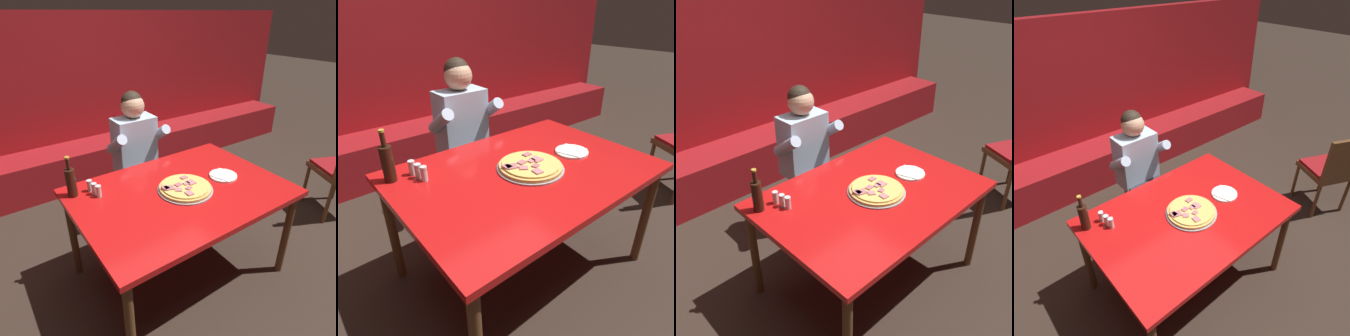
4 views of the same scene
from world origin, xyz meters
TOP-DOWN VIEW (x-y plane):
  - ground_plane at (0.00, 0.00)m, footprint 24.00×24.00m
  - booth_wall_panel at (0.00, 2.18)m, footprint 6.80×0.16m
  - booth_bench at (0.00, 1.86)m, footprint 6.46×0.48m
  - main_dining_table at (0.00, 0.00)m, footprint 1.47×1.04m
  - pizza at (0.02, -0.02)m, footprint 0.39×0.39m
  - plate_white_paper at (0.38, -0.03)m, footprint 0.21×0.21m
  - beer_bottle at (-0.65, 0.36)m, footprint 0.07×0.07m
  - shaker_parmesan at (-0.52, 0.29)m, footprint 0.04×0.04m
  - shaker_oregano at (-0.53, 0.35)m, footprint 0.04×0.04m
  - shaker_red_pepper_flakes at (-0.51, 0.25)m, footprint 0.04×0.04m
  - diner_seated_blue_shirt at (0.12, 0.80)m, footprint 0.53×0.53m

SIDE VIEW (x-z plane):
  - ground_plane at x=0.00m, z-range 0.00..0.00m
  - booth_bench at x=0.00m, z-range 0.00..0.46m
  - main_dining_table at x=0.00m, z-range 0.32..1.09m
  - diner_seated_blue_shirt at x=0.12m, z-range 0.07..1.34m
  - plate_white_paper at x=0.38m, z-range 0.77..0.79m
  - pizza at x=0.02m, z-range 0.77..0.81m
  - shaker_parmesan at x=-0.52m, z-range 0.77..0.85m
  - shaker_oregano at x=-0.53m, z-range 0.77..0.85m
  - shaker_red_pepper_flakes at x=-0.51m, z-range 0.77..0.85m
  - beer_bottle at x=-0.65m, z-range 0.74..1.03m
  - booth_wall_panel at x=0.00m, z-range 0.00..1.90m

